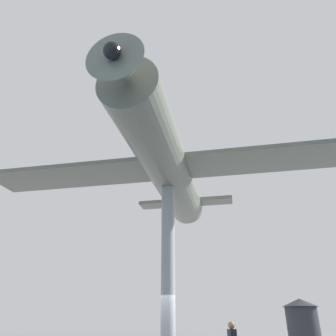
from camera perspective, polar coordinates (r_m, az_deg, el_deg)
name	(u,v)px	position (r m, az deg, el deg)	size (l,w,h in m)	color
support_pylon_central	(168,271)	(12.75, 0.00, -17.53)	(0.52, 0.52, 6.67)	#999EA3
suspended_airplane	(167,166)	(13.80, -0.14, 0.33)	(16.16, 12.78, 2.79)	slate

